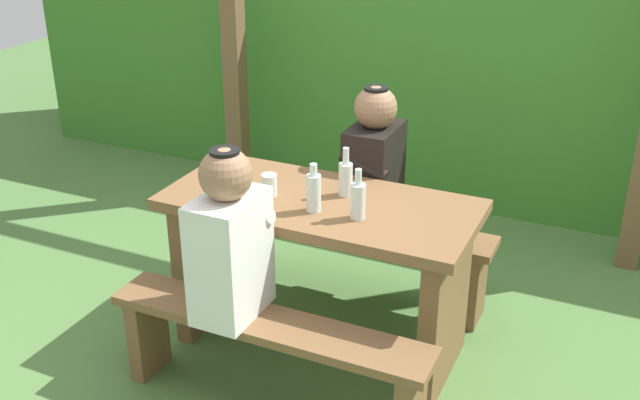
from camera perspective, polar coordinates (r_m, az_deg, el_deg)
The scene contains 12 objects.
ground_plane at distance 3.74m, azimuth -0.00°, elevation -10.71°, with size 12.00×12.00×0.00m, color #507A3E.
hedge_backdrop at distance 5.40m, azimuth 10.41°, elevation 9.72°, with size 6.40×1.05×1.62m, color #3B7C2A.
pergola_post_left at distance 5.06m, azimuth -6.52°, elevation 11.35°, with size 0.12×0.12×2.03m, color brown.
picnic_table at distance 3.47m, azimuth -0.00°, elevation -3.70°, with size 1.40×0.64×0.77m.
bench_near at distance 3.19m, azimuth -3.90°, elevation -10.89°, with size 1.40×0.24×0.44m.
bench_far at distance 3.98m, azimuth 3.07°, elevation -3.11°, with size 1.40×0.24×0.44m.
person_white_shirt at distance 3.02m, azimuth -6.81°, elevation -3.02°, with size 0.25×0.35×0.72m.
person_black_coat at distance 3.76m, azimuth 4.06°, elevation 2.83°, with size 0.25×0.35×0.72m.
drinking_glass at distance 3.39m, azimuth -3.85°, elevation 1.15°, with size 0.07×0.07×0.10m, color silver.
bottle_left at distance 3.21m, azimuth -0.49°, elevation 0.63°, with size 0.06×0.06×0.22m.
bottle_right at distance 3.37m, azimuth 1.94°, elevation 1.70°, with size 0.06×0.06×0.23m.
bottle_center at distance 3.15m, azimuth 2.87°, elevation 0.03°, with size 0.06×0.06×0.22m.
Camera 1 is at (1.28, -2.77, 2.17)m, focal length 42.50 mm.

